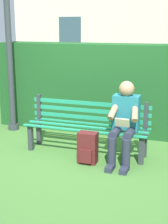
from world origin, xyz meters
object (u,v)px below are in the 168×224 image
object	(u,v)px
park_bench	(88,125)
person_seated	(124,120)
lamp_post	(8,32)
backpack	(88,148)

from	to	relation	value
park_bench	person_seated	distance (m)	0.66
park_bench	person_seated	world-z (taller)	person_seated
park_bench	lamp_post	world-z (taller)	lamp_post
park_bench	lamp_post	distance (m)	2.29
person_seated	lamp_post	world-z (taller)	lamp_post
park_bench	lamp_post	size ratio (longest dim) A/B	0.61
person_seated	backpack	xyz separation A→B (m)	(0.47, 0.24, -0.39)
backpack	person_seated	bearing A→B (deg)	-153.12
park_bench	lamp_post	xyz separation A→B (m)	(1.71, -0.65, 1.38)
park_bench	backpack	bearing A→B (deg)	108.33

